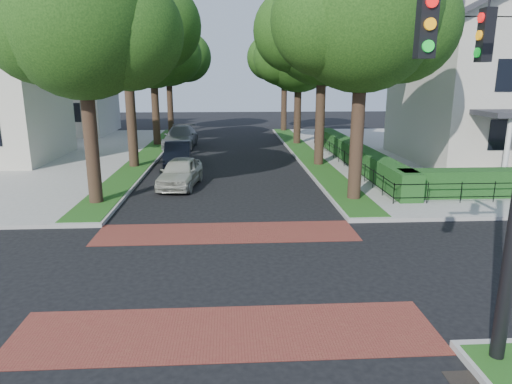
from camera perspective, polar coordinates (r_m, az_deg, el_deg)
ground at (r=13.00m, az=-3.71°, el=-9.76°), size 120.00×120.00×0.00m
sidewalk_ne at (r=36.82m, az=28.51°, el=4.36°), size 30.00×30.00×0.15m
crosswalk_far at (r=15.98m, az=-3.67°, el=-5.09°), size 9.00×2.20×0.01m
crosswalk_near at (r=10.16m, az=-3.79°, el=-17.07°), size 9.00×2.20×0.01m
storm_drain at (r=9.62m, az=24.64°, el=-20.46°), size 0.65×0.45×0.01m
grass_strip_ne at (r=31.84m, az=6.23°, el=4.87°), size 1.60×29.80×0.02m
grass_strip_nw at (r=31.89m, az=-13.35°, el=4.58°), size 1.60×29.80×0.02m
tree_right_near at (r=20.03m, az=13.39°, el=20.58°), size 7.75×6.67×10.66m
tree_right_mid at (r=27.81m, az=8.51°, el=19.65°), size 8.25×7.09×11.22m
tree_right_far at (r=36.55m, az=5.47°, el=16.69°), size 7.25×6.23×9.74m
tree_right_back at (r=45.49m, az=3.70°, el=16.67°), size 7.50×6.45×10.20m
tree_left_near at (r=20.00m, az=-20.58°, el=19.06°), size 7.50×6.45×10.20m
tree_left_mid at (r=27.85m, az=-15.76°, el=20.02°), size 8.00×6.88×11.48m
tree_left_far at (r=36.57m, az=-12.61°, el=16.76°), size 7.00×6.02×9.86m
tree_left_back at (r=45.51m, az=-10.79°, el=16.64°), size 7.75×6.66×10.44m
hedge_main_road at (r=28.29m, az=12.24°, el=4.67°), size 1.00×18.00×1.20m
fence_main_road at (r=28.11m, az=10.65°, el=4.38°), size 0.06×18.00×0.90m
house_left_far at (r=46.58m, az=-23.58°, el=12.76°), size 10.00×9.00×10.14m
parked_car_front at (r=22.74m, az=-9.44°, el=2.44°), size 2.24×4.40×1.44m
parked_car_middle at (r=28.43m, az=-9.77°, el=4.76°), size 1.78×4.43×1.43m
parked_car_rear at (r=35.62m, az=-9.42°, el=6.79°), size 2.46×5.61×1.60m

